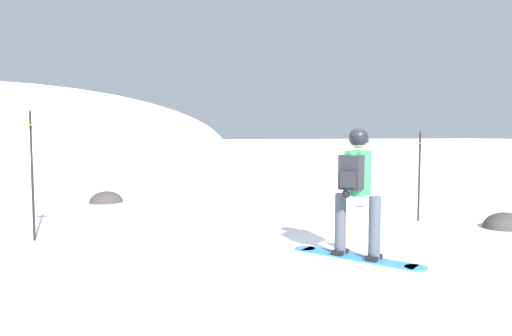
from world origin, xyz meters
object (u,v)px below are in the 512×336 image
(piste_marker_near, at_px, (419,169))
(rock_mid, at_px, (106,203))
(piste_marker_far, at_px, (32,166))
(snowboarder_main, at_px, (357,190))
(rock_dark, at_px, (505,228))

(piste_marker_near, relative_size, rock_mid, 2.21)
(piste_marker_near, xyz_separation_m, piste_marker_far, (-6.65, 0.68, 0.17))
(rock_mid, bearing_deg, piste_marker_far, -107.11)
(rock_mid, bearing_deg, snowboarder_main, -65.37)
(snowboarder_main, distance_m, piste_marker_far, 4.85)
(rock_dark, relative_size, rock_mid, 0.99)
(snowboarder_main, distance_m, rock_dark, 3.76)
(snowboarder_main, xyz_separation_m, piste_marker_near, (2.56, 1.91, 0.07))
(snowboarder_main, bearing_deg, rock_mid, 114.63)
(piste_marker_near, relative_size, piste_marker_far, 0.85)
(piste_marker_near, relative_size, rock_dark, 2.22)
(piste_marker_far, xyz_separation_m, rock_dark, (7.64, -1.73, -1.16))
(rock_dark, bearing_deg, piste_marker_near, 133.07)
(snowboarder_main, distance_m, rock_mid, 7.07)
(piste_marker_far, relative_size, rock_dark, 2.62)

